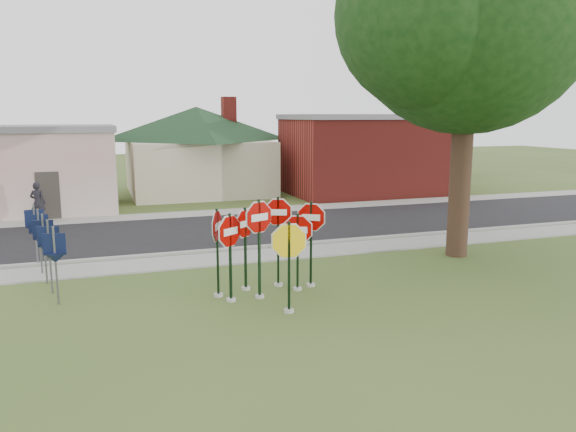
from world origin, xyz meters
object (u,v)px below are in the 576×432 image
object	(u,v)px
stop_sign_center	(259,233)
stop_sign_left	(230,245)
pedestrian	(38,202)
oak_tree	(469,8)
stop_sign_yellow	(289,255)

from	to	relation	value
stop_sign_center	stop_sign_left	xyz separation A→B (m)	(-0.77, -0.03, -0.24)
stop_sign_left	pedestrian	size ratio (longest dim) A/B	1.33
stop_sign_left	oak_tree	world-z (taller)	oak_tree
stop_sign_center	stop_sign_left	distance (m)	0.81
stop_sign_yellow	stop_sign_left	distance (m)	1.69
stop_sign_center	stop_sign_left	world-z (taller)	stop_sign_center
stop_sign_yellow	oak_tree	xyz separation A→B (m)	(7.21, 3.45, 6.56)
stop_sign_yellow	pedestrian	bearing A→B (deg)	115.36
oak_tree	pedestrian	bearing A→B (deg)	142.61
stop_sign_left	pedestrian	distance (m)	13.95
pedestrian	oak_tree	bearing A→B (deg)	163.78
stop_sign_yellow	stop_sign_left	size ratio (longest dim) A/B	0.98
stop_sign_yellow	oak_tree	bearing A→B (deg)	25.54
stop_sign_center	oak_tree	bearing A→B (deg)	15.95
stop_sign_center	stop_sign_yellow	distance (m)	1.36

